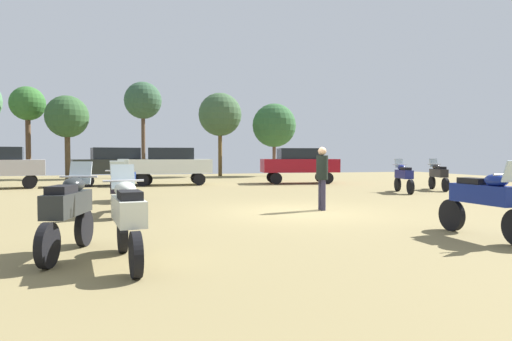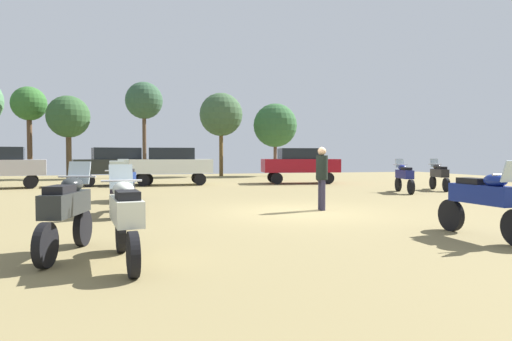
{
  "view_description": "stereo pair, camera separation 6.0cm",
  "coord_description": "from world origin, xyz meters",
  "px_view_note": "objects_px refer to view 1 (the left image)",
  "views": [
    {
      "loc": [
        -4.33,
        -11.35,
        1.6
      ],
      "look_at": [
        -0.62,
        2.66,
        1.1
      ],
      "focal_mm": 30.33,
      "sensor_mm": 36.0,
      "label": 1
    },
    {
      "loc": [
        -4.27,
        -11.36,
        1.6
      ],
      "look_at": [
        -0.62,
        2.66,
        1.1
      ],
      "focal_mm": 30.33,
      "sensor_mm": 36.0,
      "label": 2
    }
  ],
  "objects_px": {
    "motorcycle_8": "(120,188)",
    "tree_6": "(274,126)",
    "motorcycle_2": "(484,200)",
    "car_1": "(115,163)",
    "motorcycle_9": "(128,215)",
    "person_1": "(322,173)",
    "motorcycle_5": "(68,210)",
    "tree_2": "(220,115)",
    "car_5": "(171,163)",
    "tree_3": "(28,105)",
    "tree_5": "(67,117)",
    "motorcycle_1": "(438,175)",
    "motorcycle_4": "(127,180)",
    "car_2": "(299,163)",
    "motorcycle_3": "(404,176)",
    "tree_1": "(143,101)"
  },
  "relations": [
    {
      "from": "tree_3",
      "to": "tree_2",
      "type": "bearing_deg",
      "value": 1.79
    },
    {
      "from": "person_1",
      "to": "motorcycle_4",
      "type": "bearing_deg",
      "value": -128.51
    },
    {
      "from": "motorcycle_8",
      "to": "car_1",
      "type": "relative_size",
      "value": 0.49
    },
    {
      "from": "tree_3",
      "to": "tree_5",
      "type": "relative_size",
      "value": 1.11
    },
    {
      "from": "motorcycle_3",
      "to": "tree_3",
      "type": "bearing_deg",
      "value": 152.55
    },
    {
      "from": "motorcycle_8",
      "to": "car_1",
      "type": "distance_m",
      "value": 12.11
    },
    {
      "from": "motorcycle_3",
      "to": "car_2",
      "type": "height_order",
      "value": "car_2"
    },
    {
      "from": "motorcycle_2",
      "to": "car_5",
      "type": "relative_size",
      "value": 0.53
    },
    {
      "from": "motorcycle_8",
      "to": "tree_1",
      "type": "height_order",
      "value": "tree_1"
    },
    {
      "from": "tree_3",
      "to": "tree_5",
      "type": "bearing_deg",
      "value": -16.24
    },
    {
      "from": "motorcycle_5",
      "to": "tree_3",
      "type": "height_order",
      "value": "tree_3"
    },
    {
      "from": "tree_1",
      "to": "motorcycle_3",
      "type": "bearing_deg",
      "value": -56.23
    },
    {
      "from": "motorcycle_2",
      "to": "motorcycle_9",
      "type": "relative_size",
      "value": 1.05
    },
    {
      "from": "motorcycle_4",
      "to": "tree_3",
      "type": "xyz_separation_m",
      "value": [
        -7.02,
        16.94,
        4.32
      ]
    },
    {
      "from": "car_5",
      "to": "tree_5",
      "type": "bearing_deg",
      "value": 39.0
    },
    {
      "from": "motorcycle_5",
      "to": "tree_6",
      "type": "height_order",
      "value": "tree_6"
    },
    {
      "from": "tree_5",
      "to": "motorcycle_9",
      "type": "bearing_deg",
      "value": -79.49
    },
    {
      "from": "motorcycle_9",
      "to": "car_5",
      "type": "distance_m",
      "value": 17.27
    },
    {
      "from": "motorcycle_3",
      "to": "car_2",
      "type": "xyz_separation_m",
      "value": [
        -2.08,
        7.09,
        0.46
      ]
    },
    {
      "from": "motorcycle_3",
      "to": "car_1",
      "type": "height_order",
      "value": "car_1"
    },
    {
      "from": "motorcycle_9",
      "to": "tree_5",
      "type": "height_order",
      "value": "tree_5"
    },
    {
      "from": "person_1",
      "to": "tree_6",
      "type": "distance_m",
      "value": 21.7
    },
    {
      "from": "car_2",
      "to": "motorcycle_2",
      "type": "bearing_deg",
      "value": 179.45
    },
    {
      "from": "motorcycle_3",
      "to": "motorcycle_9",
      "type": "xyz_separation_m",
      "value": [
        -11.03,
        -9.64,
        -0.0
      ]
    },
    {
      "from": "motorcycle_5",
      "to": "car_1",
      "type": "relative_size",
      "value": 0.46
    },
    {
      "from": "car_2",
      "to": "motorcycle_4",
      "type": "bearing_deg",
      "value": 137.24
    },
    {
      "from": "motorcycle_8",
      "to": "person_1",
      "type": "distance_m",
      "value": 5.63
    },
    {
      "from": "motorcycle_1",
      "to": "tree_3",
      "type": "distance_m",
      "value": 26.3
    },
    {
      "from": "motorcycle_1",
      "to": "person_1",
      "type": "xyz_separation_m",
      "value": [
        -8.11,
        -5.41,
        0.36
      ]
    },
    {
      "from": "person_1",
      "to": "motorcycle_2",
      "type": "bearing_deg",
      "value": 13.22
    },
    {
      "from": "motorcycle_2",
      "to": "car_1",
      "type": "height_order",
      "value": "car_1"
    },
    {
      "from": "motorcycle_3",
      "to": "tree_1",
      "type": "bearing_deg",
      "value": 138.23
    },
    {
      "from": "car_2",
      "to": "person_1",
      "type": "relative_size",
      "value": 2.47
    },
    {
      "from": "motorcycle_4",
      "to": "motorcycle_9",
      "type": "relative_size",
      "value": 0.98
    },
    {
      "from": "motorcycle_3",
      "to": "car_1",
      "type": "distance_m",
      "value": 14.52
    },
    {
      "from": "tree_5",
      "to": "motorcycle_1",
      "type": "bearing_deg",
      "value": -39.57
    },
    {
      "from": "motorcycle_5",
      "to": "tree_2",
      "type": "distance_m",
      "value": 27.0
    },
    {
      "from": "motorcycle_1",
      "to": "motorcycle_8",
      "type": "xyz_separation_m",
      "value": [
        -13.71,
        -4.95,
        0.01
      ]
    },
    {
      "from": "motorcycle_8",
      "to": "tree_3",
      "type": "xyz_separation_m",
      "value": [
        -6.96,
        20.63,
        4.32
      ]
    },
    {
      "from": "motorcycle_8",
      "to": "tree_5",
      "type": "height_order",
      "value": "tree_5"
    },
    {
      "from": "motorcycle_1",
      "to": "motorcycle_2",
      "type": "distance_m",
      "value": 12.25
    },
    {
      "from": "car_5",
      "to": "motorcycle_5",
      "type": "bearing_deg",
      "value": 171.69
    },
    {
      "from": "motorcycle_1",
      "to": "tree_2",
      "type": "relative_size",
      "value": 0.33
    },
    {
      "from": "tree_3",
      "to": "motorcycle_1",
      "type": "bearing_deg",
      "value": -37.19
    },
    {
      "from": "motorcycle_5",
      "to": "person_1",
      "type": "height_order",
      "value": "person_1"
    },
    {
      "from": "motorcycle_8",
      "to": "tree_6",
      "type": "height_order",
      "value": "tree_6"
    },
    {
      "from": "motorcycle_1",
      "to": "tree_1",
      "type": "bearing_deg",
      "value": 146.8
    },
    {
      "from": "motorcycle_3",
      "to": "car_5",
      "type": "distance_m",
      "value": 11.99
    },
    {
      "from": "motorcycle_1",
      "to": "car_1",
      "type": "bearing_deg",
      "value": 170.07
    },
    {
      "from": "motorcycle_8",
      "to": "car_1",
      "type": "bearing_deg",
      "value": -83.09
    }
  ]
}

